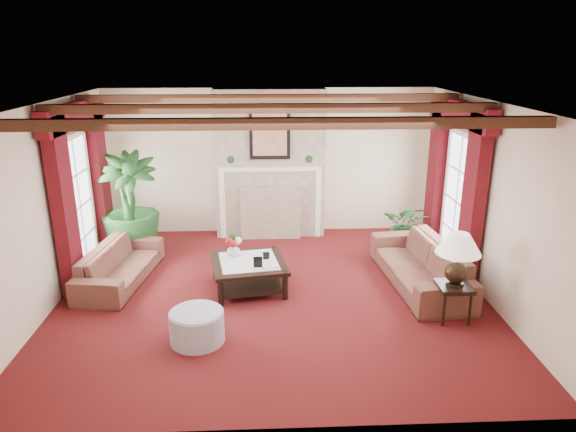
{
  "coord_description": "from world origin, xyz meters",
  "views": [
    {
      "loc": [
        -0.09,
        -6.67,
        3.38
      ],
      "look_at": [
        0.23,
        0.4,
        1.05
      ],
      "focal_mm": 32.0,
      "sensor_mm": 36.0,
      "label": 1
    }
  ],
  "objects_px": {
    "potted_palm": "(131,226)",
    "coffee_table": "(249,275)",
    "sofa_left": "(120,258)",
    "side_table": "(452,302)",
    "ottoman": "(197,327)",
    "sofa_right": "(420,257)"
  },
  "relations": [
    {
      "from": "potted_palm",
      "to": "coffee_table",
      "type": "height_order",
      "value": "potted_palm"
    },
    {
      "from": "sofa_left",
      "to": "coffee_table",
      "type": "height_order",
      "value": "sofa_left"
    },
    {
      "from": "sofa_left",
      "to": "side_table",
      "type": "relative_size",
      "value": 3.94
    },
    {
      "from": "potted_palm",
      "to": "ottoman",
      "type": "bearing_deg",
      "value": -63.29
    },
    {
      "from": "coffee_table",
      "to": "ottoman",
      "type": "bearing_deg",
      "value": -121.69
    },
    {
      "from": "coffee_table",
      "to": "potted_palm",
      "type": "bearing_deg",
      "value": 134.98
    },
    {
      "from": "side_table",
      "to": "coffee_table",
      "type": "bearing_deg",
      "value": 158.67
    },
    {
      "from": "sofa_left",
      "to": "side_table",
      "type": "bearing_deg",
      "value": -98.89
    },
    {
      "from": "sofa_right",
      "to": "potted_palm",
      "type": "bearing_deg",
      "value": -112.62
    },
    {
      "from": "sofa_right",
      "to": "coffee_table",
      "type": "height_order",
      "value": "sofa_right"
    },
    {
      "from": "potted_palm",
      "to": "coffee_table",
      "type": "xyz_separation_m",
      "value": [
        2.03,
        -1.47,
        -0.28
      ]
    },
    {
      "from": "sofa_right",
      "to": "side_table",
      "type": "bearing_deg",
      "value": 1.61
    },
    {
      "from": "sofa_right",
      "to": "side_table",
      "type": "height_order",
      "value": "sofa_right"
    },
    {
      "from": "potted_palm",
      "to": "side_table",
      "type": "xyz_separation_m",
      "value": [
        4.69,
        -2.51,
        -0.24
      ]
    },
    {
      "from": "sofa_left",
      "to": "potted_palm",
      "type": "height_order",
      "value": "potted_palm"
    },
    {
      "from": "sofa_right",
      "to": "potted_palm",
      "type": "distance_m",
      "value": 4.79
    },
    {
      "from": "ottoman",
      "to": "side_table",
      "type": "bearing_deg",
      "value": 6.57
    },
    {
      "from": "coffee_table",
      "to": "side_table",
      "type": "relative_size",
      "value": 2.1
    },
    {
      "from": "coffee_table",
      "to": "sofa_right",
      "type": "bearing_deg",
      "value": -8.67
    },
    {
      "from": "coffee_table",
      "to": "ottoman",
      "type": "relative_size",
      "value": 1.58
    },
    {
      "from": "sofa_right",
      "to": "side_table",
      "type": "xyz_separation_m",
      "value": [
        0.12,
        -1.06,
        -0.19
      ]
    },
    {
      "from": "coffee_table",
      "to": "side_table",
      "type": "height_order",
      "value": "side_table"
    }
  ]
}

